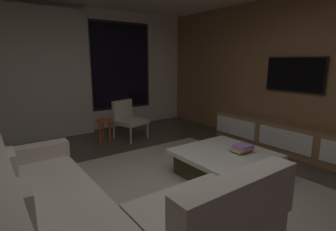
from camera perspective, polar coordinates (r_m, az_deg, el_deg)
name	(u,v)px	position (r m, az deg, el deg)	size (l,w,h in m)	color
floor	(163,207)	(3.06, -1.18, -19.39)	(9.20, 9.20, 0.00)	#473D33
back_wall_with_window	(61,72)	(5.94, -22.32, 8.75)	(6.60, 0.30, 2.70)	beige
media_wall	(312,75)	(5.03, 29.02, 7.77)	(0.12, 7.80, 2.70)	#8E6642
area_rug	(192,201)	(3.17, 5.38, -18.05)	(3.20, 3.80, 0.01)	#ADA391
sectional_couch	(90,219)	(2.44, -16.60, -20.92)	(1.98, 2.50, 0.82)	#A49C8C
coffee_table	(224,164)	(3.74, 12.15, -10.30)	(1.16, 1.16, 0.36)	#363419
book_stack_on_coffee_table	(242,148)	(3.72, 15.86, -6.93)	(0.28, 0.23, 0.11)	olive
accent_chair_near_window	(128,117)	(5.43, -8.83, -0.43)	(0.67, 0.68, 0.78)	#B2ADA0
side_stool	(104,124)	(5.22, -13.74, -1.83)	(0.32, 0.32, 0.46)	#BF4C1E
media_console	(294,140)	(4.97, 25.76, -4.84)	(0.46, 3.10, 0.52)	#8E6642
mounted_tv	(294,74)	(5.05, 25.92, 8.08)	(0.05, 1.03, 0.60)	black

